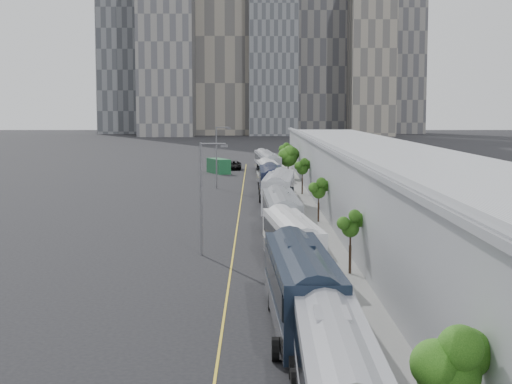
{
  "coord_description": "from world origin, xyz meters",
  "views": [
    {
      "loc": [
        0.05,
        -17.92,
        10.61
      ],
      "look_at": [
        0.23,
        54.57,
        3.0
      ],
      "focal_mm": 55.0,
      "sensor_mm": 36.0,
      "label": 1
    }
  ],
  "objects_px": {
    "bus_3": "(281,219)",
    "suv": "(234,165)",
    "bus_6": "(268,175)",
    "street_lamp_near": "(204,190)",
    "bus_0": "(336,383)",
    "bus_7": "(269,168)",
    "bus_1": "(301,295)",
    "street_lamp_far": "(218,153)",
    "bus_2": "(292,246)",
    "bus_4": "(279,195)",
    "bus_5": "(271,185)",
    "shipping_container": "(219,166)",
    "bus_8": "(264,162)"
  },
  "relations": [
    {
      "from": "bus_0",
      "to": "suv",
      "type": "bearing_deg",
      "value": 94.04
    },
    {
      "from": "bus_0",
      "to": "street_lamp_far",
      "type": "distance_m",
      "value": 80.68
    },
    {
      "from": "bus_0",
      "to": "bus_6",
      "type": "xyz_separation_m",
      "value": [
        -0.83,
        83.86,
        0.02
      ]
    },
    {
      "from": "bus_5",
      "to": "shipping_container",
      "type": "relative_size",
      "value": 2.2
    },
    {
      "from": "bus_2",
      "to": "bus_5",
      "type": "height_order",
      "value": "bus_5"
    },
    {
      "from": "bus_7",
      "to": "suv",
      "type": "bearing_deg",
      "value": 105.36
    },
    {
      "from": "bus_0",
      "to": "bus_1",
      "type": "bearing_deg",
      "value": 93.1
    },
    {
      "from": "bus_3",
      "to": "bus_8",
      "type": "distance_m",
      "value": 71.79
    },
    {
      "from": "bus_5",
      "to": "street_lamp_far",
      "type": "bearing_deg",
      "value": 120.23
    },
    {
      "from": "bus_0",
      "to": "bus_6",
      "type": "relative_size",
      "value": 0.98
    },
    {
      "from": "bus_7",
      "to": "bus_2",
      "type": "bearing_deg",
      "value": -93.37
    },
    {
      "from": "bus_0",
      "to": "bus_4",
      "type": "distance_m",
      "value": 56.28
    },
    {
      "from": "suv",
      "to": "shipping_container",
      "type": "bearing_deg",
      "value": -106.09
    },
    {
      "from": "bus_6",
      "to": "street_lamp_far",
      "type": "relative_size",
      "value": 1.48
    },
    {
      "from": "bus_4",
      "to": "street_lamp_far",
      "type": "xyz_separation_m",
      "value": [
        -7.51,
        23.97,
        3.13
      ]
    },
    {
      "from": "bus_0",
      "to": "bus_6",
      "type": "distance_m",
      "value": 83.86
    },
    {
      "from": "bus_3",
      "to": "street_lamp_far",
      "type": "height_order",
      "value": "street_lamp_far"
    },
    {
      "from": "shipping_container",
      "to": "suv",
      "type": "height_order",
      "value": "shipping_container"
    },
    {
      "from": "bus_1",
      "to": "bus_3",
      "type": "relative_size",
      "value": 1.05
    },
    {
      "from": "bus_0",
      "to": "bus_7",
      "type": "bearing_deg",
      "value": 91.07
    },
    {
      "from": "bus_4",
      "to": "bus_8",
      "type": "distance_m",
      "value": 54.44
    },
    {
      "from": "bus_3",
      "to": "suv",
      "type": "bearing_deg",
      "value": 92.99
    },
    {
      "from": "suv",
      "to": "bus_7",
      "type": "bearing_deg",
      "value": -70.86
    },
    {
      "from": "bus_8",
      "to": "suv",
      "type": "relative_size",
      "value": 2.26
    },
    {
      "from": "street_lamp_far",
      "to": "shipping_container",
      "type": "relative_size",
      "value": 1.37
    },
    {
      "from": "bus_4",
      "to": "bus_0",
      "type": "bearing_deg",
      "value": -85.29
    },
    {
      "from": "bus_4",
      "to": "street_lamp_near",
      "type": "bearing_deg",
      "value": -99.5
    },
    {
      "from": "street_lamp_near",
      "to": "suv",
      "type": "relative_size",
      "value": 1.48
    },
    {
      "from": "bus_5",
      "to": "street_lamp_near",
      "type": "bearing_deg",
      "value": -99.12
    },
    {
      "from": "street_lamp_near",
      "to": "street_lamp_far",
      "type": "xyz_separation_m",
      "value": [
        -1.23,
        49.01,
        0.05
      ]
    },
    {
      "from": "bus_6",
      "to": "street_lamp_near",
      "type": "bearing_deg",
      "value": -99.15
    },
    {
      "from": "bus_1",
      "to": "bus_7",
      "type": "bearing_deg",
      "value": 87.65
    },
    {
      "from": "bus_2",
      "to": "bus_6",
      "type": "bearing_deg",
      "value": 84.78
    },
    {
      "from": "bus_1",
      "to": "bus_0",
      "type": "bearing_deg",
      "value": -90.04
    },
    {
      "from": "bus_7",
      "to": "street_lamp_far",
      "type": "distance_m",
      "value": 17.92
    },
    {
      "from": "bus_8",
      "to": "street_lamp_near",
      "type": "height_order",
      "value": "street_lamp_near"
    },
    {
      "from": "bus_1",
      "to": "bus_2",
      "type": "bearing_deg",
      "value": 86.78
    },
    {
      "from": "bus_2",
      "to": "bus_5",
      "type": "xyz_separation_m",
      "value": [
        -0.45,
        42.33,
        0.12
      ]
    },
    {
      "from": "bus_0",
      "to": "bus_7",
      "type": "distance_m",
      "value": 96.32
    },
    {
      "from": "bus_2",
      "to": "bus_8",
      "type": "xyz_separation_m",
      "value": [
        -0.76,
        84.55,
        0.01
      ]
    },
    {
      "from": "bus_6",
      "to": "shipping_container",
      "type": "distance_m",
      "value": 23.3
    },
    {
      "from": "bus_7",
      "to": "bus_6",
      "type": "bearing_deg",
      "value": -95.59
    },
    {
      "from": "bus_2",
      "to": "street_lamp_near",
      "type": "xyz_separation_m",
      "value": [
        -6.17,
        5.08,
        3.28
      ]
    },
    {
      "from": "bus_6",
      "to": "bus_8",
      "type": "bearing_deg",
      "value": 87.26
    },
    {
      "from": "street_lamp_far",
      "to": "bus_1",
      "type": "bearing_deg",
      "value": -84.03
    },
    {
      "from": "bus_4",
      "to": "suv",
      "type": "relative_size",
      "value": 2.54
    },
    {
      "from": "bus_5",
      "to": "bus_6",
      "type": "distance_m",
      "value": 15.36
    },
    {
      "from": "bus_3",
      "to": "bus_5",
      "type": "distance_m",
      "value": 29.56
    },
    {
      "from": "bus_1",
      "to": "bus_8",
      "type": "xyz_separation_m",
      "value": [
        -0.53,
        98.96,
        -0.15
      ]
    },
    {
      "from": "street_lamp_far",
      "to": "bus_8",
      "type": "bearing_deg",
      "value": 77.71
    }
  ]
}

